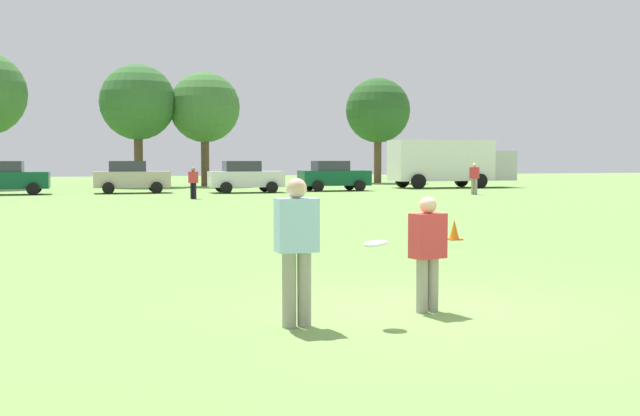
# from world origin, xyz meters

# --- Properties ---
(ground_plane) EXTENTS (160.07, 160.07, 0.00)m
(ground_plane) POSITION_xyz_m (0.00, 0.00, 0.00)
(ground_plane) COLOR #6B9347
(player_thrower) EXTENTS (0.47, 0.27, 1.70)m
(player_thrower) POSITION_xyz_m (-1.83, -0.35, 0.96)
(player_thrower) COLOR gray
(player_thrower) RESTS_ON ground
(player_defender) EXTENTS (0.47, 0.33, 1.45)m
(player_defender) POSITION_xyz_m (-0.03, -0.06, 0.81)
(player_defender) COLOR gray
(player_defender) RESTS_ON ground
(frisbee) EXTENTS (0.27, 0.27, 0.07)m
(frisbee) POSITION_xyz_m (-0.94, -0.54, 0.95)
(frisbee) COLOR white
(traffic_cone) EXTENTS (0.32, 0.32, 0.48)m
(traffic_cone) POSITION_xyz_m (4.47, 7.56, 0.23)
(traffic_cone) COLOR #D8590C
(traffic_cone) RESTS_ON ground
(parked_car_center) EXTENTS (4.27, 2.35, 1.82)m
(parked_car_center) POSITION_xyz_m (-7.19, 36.00, 0.92)
(parked_car_center) COLOR #0C4C2D
(parked_car_center) RESTS_ON ground
(parked_car_mid_right) EXTENTS (4.27, 2.35, 1.82)m
(parked_car_mid_right) POSITION_xyz_m (-0.70, 35.87, 0.92)
(parked_car_mid_right) COLOR #B7AD99
(parked_car_mid_right) RESTS_ON ground
(parked_car_near_right) EXTENTS (4.27, 2.35, 1.82)m
(parked_car_near_right) POSITION_xyz_m (5.57, 34.40, 0.92)
(parked_car_near_right) COLOR silver
(parked_car_near_right) RESTS_ON ground
(parked_car_far_right) EXTENTS (4.27, 2.35, 1.82)m
(parked_car_far_right) POSITION_xyz_m (11.23, 35.22, 0.92)
(parked_car_far_right) COLOR #0C4C2D
(parked_car_far_right) RESTS_ON ground
(box_truck) EXTENTS (8.59, 3.24, 3.18)m
(box_truck) POSITION_xyz_m (20.40, 37.66, 1.75)
(box_truck) COLOR white
(box_truck) RESTS_ON ground
(bystander_sideline_watcher) EXTENTS (0.50, 0.54, 1.72)m
(bystander_sideline_watcher) POSITION_xyz_m (16.84, 28.14, 0.97)
(bystander_sideline_watcher) COLOR gray
(bystander_sideline_watcher) RESTS_ON ground
(bystander_far_jogger) EXTENTS (0.48, 0.45, 1.53)m
(bystander_far_jogger) POSITION_xyz_m (1.63, 28.42, 0.86)
(bystander_far_jogger) COLOR black
(bystander_far_jogger) RESTS_ON ground
(tree_east_birch) EXTENTS (5.20, 5.20, 8.46)m
(tree_east_birch) POSITION_xyz_m (0.67, 45.88, 5.82)
(tree_east_birch) COLOR brown
(tree_east_birch) RESTS_ON ground
(tree_east_oak) EXTENTS (4.97, 4.97, 8.08)m
(tree_east_oak) POSITION_xyz_m (5.29, 45.77, 5.56)
(tree_east_oak) COLOR brown
(tree_east_oak) RESTS_ON ground
(tree_far_east_pine) EXTENTS (5.19, 5.19, 8.43)m
(tree_far_east_pine) POSITION_xyz_m (19.80, 48.68, 5.80)
(tree_far_east_pine) COLOR brown
(tree_far_east_pine) RESTS_ON ground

